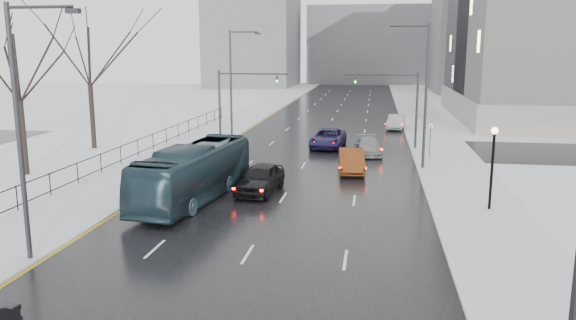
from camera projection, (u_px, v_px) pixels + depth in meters
The scene contains 25 objects.
road at pixel (327, 128), 59.83m from camera, with size 16.00×150.00×0.04m, color black.
cross_road at pixel (315, 147), 48.21m from camera, with size 130.00×10.00×0.04m, color black.
sidewalk_left at pixel (232, 125), 61.41m from camera, with size 5.00×150.00×0.16m, color silver.
sidewalk_right at pixel (428, 129), 58.24m from camera, with size 5.00×150.00×0.16m, color silver.
park_strip at pixel (149, 123), 62.84m from camera, with size 14.00×150.00×0.12m, color white.
tree_park_d at pixel (27, 176), 37.33m from camera, with size 8.75×8.75×12.50m, color black, non-canonical shape.
tree_park_e at pixel (95, 149), 47.08m from camera, with size 9.45×9.45×13.50m, color black, non-canonical shape.
iron_fence at pixel (60, 179), 32.55m from camera, with size 0.06×70.00×1.30m.
streetlight_r_near at pixel (570, 220), 9.06m from camera, with size 2.95×0.25×10.00m.
streetlight_r_mid at pixel (423, 89), 38.13m from camera, with size 2.95×0.25×10.00m.
streetlight_l_near at pixel (23, 121), 21.21m from camera, with size 2.95×0.25×10.00m.
streetlight_l_far at pixel (233, 78), 52.22m from camera, with size 2.95×0.25×10.00m.
lamppost_r_mid at pixel (493, 156), 28.53m from camera, with size 0.36×0.36×4.28m.
mast_signal_right at pixel (404, 100), 46.30m from camera, with size 6.10×0.33×6.50m.
mast_signal_left at pixel (231, 98), 48.51m from camera, with size 6.10×0.33×6.50m.
no_uturn_sign at pixel (431, 129), 42.50m from camera, with size 0.60×0.06×2.70m.
bldg_far_right at pixel (499, 34), 106.76m from camera, with size 24.00×20.00×22.00m, color slate.
bldg_far_left at pixel (254, 22), 123.40m from camera, with size 18.00×22.00×28.00m, color slate.
bldg_far_center at pixel (373, 45), 134.99m from camera, with size 30.00×18.00×18.00m, color slate.
bus at pixel (194, 172), 31.04m from camera, with size 2.60×11.10×3.09m, color #223943.
sedan_center_near at pixel (260, 178), 32.70m from camera, with size 1.99×4.95×1.69m, color black.
sedan_right_near at pixel (351, 161), 38.13m from camera, with size 1.66×4.76×1.57m, color #6B3012.
sedan_right_cross at pixel (328, 138), 47.63m from camera, with size 2.60×5.64×1.57m, color #1C1541.
sedan_right_far at pixel (368, 146), 44.53m from camera, with size 1.90×4.68×1.36m, color gray.
sedan_right_distant at pixel (396, 122), 58.57m from camera, with size 1.58×4.52×1.49m, color gray.
Camera 1 is at (4.99, 0.71, 8.34)m, focal length 35.00 mm.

